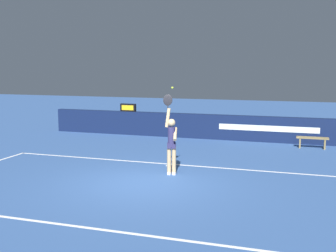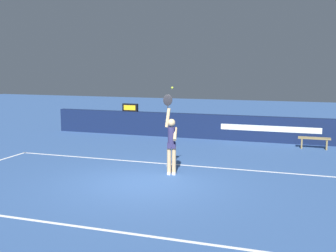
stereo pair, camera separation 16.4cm
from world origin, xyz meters
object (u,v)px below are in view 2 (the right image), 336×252
(tennis_ball, at_px, (172,88))
(speed_display, at_px, (130,108))
(tennis_player, at_px, (171,141))
(courtside_bench_near, at_px, (314,140))

(tennis_ball, bearing_deg, speed_display, 122.84)
(tennis_player, relative_size, tennis_ball, 35.71)
(courtside_bench_near, bearing_deg, tennis_ball, -125.19)
(tennis_ball, xyz_separation_m, courtside_bench_near, (4.08, 5.79, -2.32))
(speed_display, height_order, courtside_bench_near, speed_display)
(speed_display, xyz_separation_m, tennis_player, (4.25, -6.54, -0.29))
(tennis_ball, distance_m, courtside_bench_near, 7.45)
(speed_display, height_order, tennis_player, tennis_player)
(tennis_player, height_order, courtside_bench_near, tennis_player)
(tennis_player, distance_m, courtside_bench_near, 7.03)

